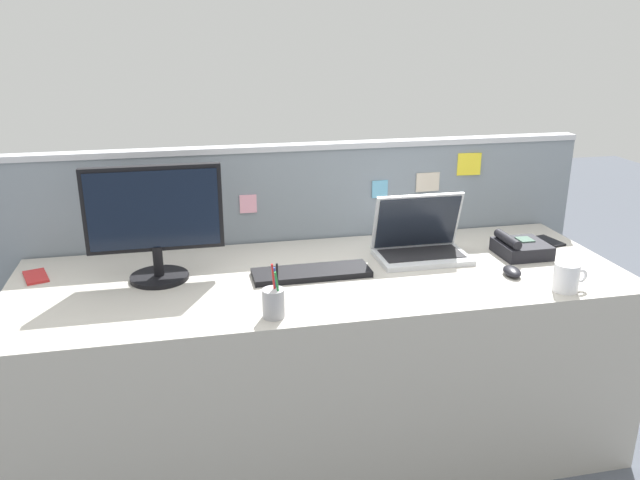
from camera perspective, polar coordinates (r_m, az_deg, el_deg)
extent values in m
plane|color=#4C515B|center=(2.74, 0.23, -17.69)|extent=(10.00, 10.00, 0.00)
cube|color=#ADA89E|center=(2.54, 0.24, -10.93)|extent=(2.28, 0.82, 0.74)
cube|color=gray|center=(2.85, -1.69, -3.12)|extent=(2.54, 0.06, 1.13)
cube|color=#B7BAC1|center=(2.69, -1.81, 8.39)|extent=(2.54, 0.07, 0.02)
cube|color=pink|center=(2.67, -6.47, 3.25)|extent=(0.07, 0.01, 0.08)
cube|color=beige|center=(2.84, 9.66, 5.16)|extent=(0.11, 0.01, 0.08)
cube|color=yellow|center=(2.90, 13.26, 6.66)|extent=(0.11, 0.01, 0.10)
cube|color=#66ADD1|center=(2.78, 5.40, 4.58)|extent=(0.07, 0.01, 0.08)
cylinder|color=black|center=(2.40, -14.24, -3.25)|extent=(0.21, 0.21, 0.02)
cylinder|color=black|center=(2.38, -14.36, -1.84)|extent=(0.04, 0.04, 0.11)
cube|color=black|center=(2.33, -14.74, 2.75)|extent=(0.49, 0.03, 0.31)
cube|color=black|center=(2.32, -14.75, 2.64)|extent=(0.46, 0.01, 0.28)
cube|color=silver|center=(2.55, 9.18, -1.53)|extent=(0.36, 0.22, 0.02)
cube|color=black|center=(2.56, 9.11, -1.22)|extent=(0.32, 0.15, 0.00)
cube|color=silver|center=(2.58, 8.71, 1.70)|extent=(0.36, 0.08, 0.24)
cube|color=black|center=(2.57, 8.78, 1.59)|extent=(0.34, 0.07, 0.22)
cube|color=black|center=(2.69, 17.68, -0.75)|extent=(0.19, 0.19, 0.06)
cube|color=#4C6B5B|center=(2.71, 17.95, 0.04)|extent=(0.06, 0.07, 0.01)
cylinder|color=black|center=(2.64, 16.52, 0.07)|extent=(0.04, 0.17, 0.04)
cube|color=black|center=(2.36, -0.77, -2.96)|extent=(0.44, 0.15, 0.02)
ellipsoid|color=black|center=(2.47, 16.88, -2.72)|extent=(0.07, 0.11, 0.03)
cylinder|color=#99999E|center=(2.03, -4.21, -5.69)|extent=(0.07, 0.07, 0.10)
cylinder|color=#238438|center=(2.00, -3.81, -4.46)|extent=(0.02, 0.02, 0.12)
cylinder|color=black|center=(2.02, -3.84, -4.01)|extent=(0.01, 0.02, 0.14)
cylinder|color=red|center=(2.01, -4.16, -3.99)|extent=(0.02, 0.03, 0.15)
cylinder|color=blue|center=(2.02, -4.02, -4.10)|extent=(0.02, 0.02, 0.13)
cube|color=#B22323|center=(2.57, -24.21, -3.01)|extent=(0.12, 0.16, 0.01)
cube|color=black|center=(2.90, 19.91, -0.08)|extent=(0.09, 0.15, 0.01)
cylinder|color=white|center=(2.38, 21.27, -3.13)|extent=(0.09, 0.09, 0.10)
torus|color=white|center=(2.41, 22.39, -3.00)|extent=(0.05, 0.01, 0.05)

